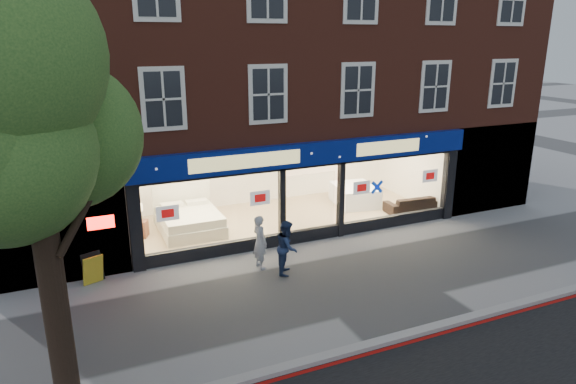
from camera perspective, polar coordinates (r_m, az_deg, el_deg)
ground at (r=14.48m, az=8.07°, el=-9.50°), size 120.00×120.00×0.00m
kerb_line at (r=12.30m, az=15.92°, el=-15.09°), size 60.00×0.10×0.01m
kerb_stone at (r=12.40m, az=15.34°, el=-14.47°), size 60.00×0.25×0.12m
showroom_floor at (r=18.74m, az=-0.36°, el=-2.91°), size 11.00×4.50×0.10m
building at (r=19.20m, az=-2.54°, el=17.68°), size 19.00×8.26×10.30m
street_tree at (r=8.87m, az=-27.15°, el=5.65°), size 4.00×3.20×6.60m
display_bed at (r=17.62m, az=-10.90°, el=-3.05°), size 2.05×2.42×1.37m
bedside_table at (r=17.49m, az=-16.08°, el=-3.94°), size 0.59×0.59×0.55m
mattress_stack at (r=20.21m, az=7.41°, el=-0.32°), size 1.74×2.07×0.74m
sofa at (r=19.77m, az=13.56°, el=-1.28°), size 2.08×0.96×0.59m
a_board at (r=14.88m, az=-20.86°, el=-7.95°), size 0.63×0.52×0.84m
pedestrian_grey at (r=14.68m, az=-3.14°, el=-5.56°), size 0.47×0.64×1.59m
pedestrian_blue at (r=14.36m, az=-0.10°, el=-6.15°), size 0.88×0.94×1.54m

